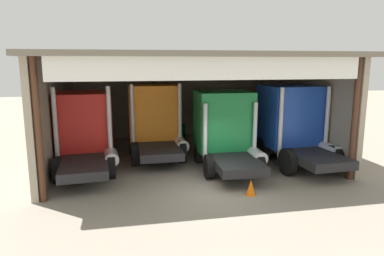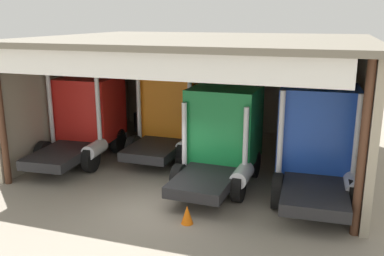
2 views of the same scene
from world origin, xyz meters
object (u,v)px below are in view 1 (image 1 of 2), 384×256
at_px(truck_red_left_bay, 85,130).
at_px(truck_orange_right_bay, 155,120).
at_px(truck_blue_center_left_bay, 293,123).
at_px(oil_drum, 181,131).
at_px(truck_green_center_bay, 225,128).
at_px(tool_cart, 103,136).
at_px(traffic_cone, 251,188).

xyz_separation_m(truck_red_left_bay, truck_orange_right_bay, (3.27, 1.61, 0.09)).
bearing_deg(truck_blue_center_left_bay, oil_drum, 121.22).
relative_size(truck_red_left_bay, oil_drum, 5.85).
bearing_deg(truck_green_center_bay, tool_cart, 137.82).
relative_size(truck_orange_right_bay, truck_green_center_bay, 0.97).
bearing_deg(truck_orange_right_bay, traffic_cone, -65.58).
height_order(truck_orange_right_bay, truck_blue_center_left_bay, truck_orange_right_bay).
bearing_deg(truck_red_left_bay, oil_drum, 42.15).
bearing_deg(oil_drum, truck_blue_center_left_bay, -56.01).
distance_m(truck_orange_right_bay, oil_drum, 4.48).
relative_size(truck_orange_right_bay, truck_blue_center_left_bay, 0.94).
height_order(truck_red_left_bay, tool_cart, truck_red_left_bay).
relative_size(truck_red_left_bay, truck_blue_center_left_bay, 1.06).
relative_size(truck_red_left_bay, truck_orange_right_bay, 1.12).
distance_m(truck_blue_center_left_bay, traffic_cone, 5.19).
bearing_deg(truck_green_center_bay, truck_blue_center_left_bay, 1.15).
distance_m(oil_drum, tool_cart, 4.77).
height_order(truck_orange_right_bay, truck_green_center_bay, truck_orange_right_bay).
height_order(truck_blue_center_left_bay, traffic_cone, truck_blue_center_left_bay).
height_order(oil_drum, traffic_cone, oil_drum).
bearing_deg(truck_orange_right_bay, truck_red_left_bay, -153.98).
relative_size(truck_red_left_bay, traffic_cone, 9.58).
bearing_deg(truck_blue_center_left_bay, truck_green_center_bay, 176.38).
bearing_deg(oil_drum, truck_red_left_bay, -133.94).
bearing_deg(truck_blue_center_left_bay, tool_cart, 145.38).
distance_m(truck_red_left_bay, truck_orange_right_bay, 3.65).
relative_size(oil_drum, tool_cart, 0.92).
height_order(truck_red_left_bay, oil_drum, truck_red_left_bay).
xyz_separation_m(truck_red_left_bay, tool_cart, (0.50, 4.65, -1.27)).
height_order(oil_drum, tool_cart, tool_cart).
xyz_separation_m(truck_orange_right_bay, truck_green_center_bay, (2.92, -2.50, -0.09)).
height_order(truck_orange_right_bay, traffic_cone, truck_orange_right_bay).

